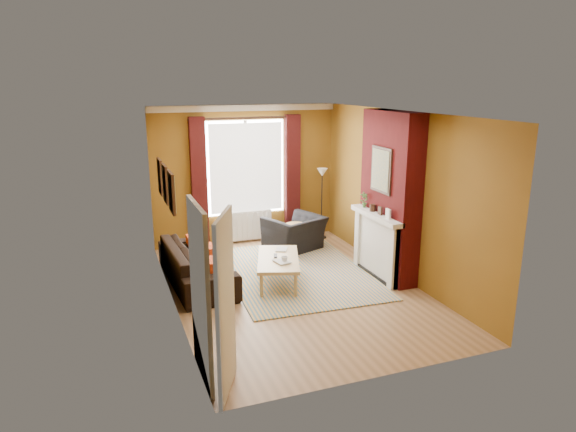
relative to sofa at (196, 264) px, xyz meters
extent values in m
plane|color=brown|center=(1.42, -0.79, -0.32)|extent=(5.50, 5.50, 0.00)
cube|color=brown|center=(1.42, 1.96, 1.08)|extent=(3.80, 0.02, 2.80)
cube|color=brown|center=(1.42, -3.54, 1.08)|extent=(3.80, 0.02, 2.80)
cube|color=brown|center=(3.32, -0.79, 1.08)|extent=(0.02, 5.50, 2.80)
cube|color=brown|center=(-0.48, -0.79, 1.08)|extent=(0.02, 5.50, 2.80)
cube|color=white|center=(1.42, -0.79, 2.48)|extent=(3.80, 5.50, 0.01)
cube|color=#42090A|center=(3.14, -0.79, 1.08)|extent=(0.35, 1.40, 2.80)
cube|color=silver|center=(2.95, -0.79, 0.23)|extent=(0.12, 1.30, 1.10)
cube|color=silver|center=(2.90, -0.79, 0.76)|extent=(0.22, 1.40, 0.08)
cube|color=silver|center=(2.93, -1.37, 0.20)|extent=(0.16, 0.14, 1.04)
cube|color=silver|center=(2.93, -0.21, 0.20)|extent=(0.16, 0.14, 1.04)
cube|color=black|center=(2.98, -0.79, 0.13)|extent=(0.06, 0.80, 0.90)
cube|color=black|center=(2.96, -0.79, -0.29)|extent=(0.20, 1.00, 0.06)
cube|color=silver|center=(2.91, -1.14, 0.88)|extent=(0.03, 0.12, 0.16)
cube|color=#301D13|center=(2.91, -0.89, 0.87)|extent=(0.03, 0.10, 0.14)
cylinder|color=#301D13|center=(2.91, -0.64, 0.86)|extent=(0.10, 0.10, 0.12)
cube|color=#301D13|center=(2.96, -0.79, 1.53)|extent=(0.03, 0.60, 0.75)
cube|color=#AF903B|center=(2.93, -0.79, 1.53)|extent=(0.01, 0.52, 0.66)
cube|color=silver|center=(1.42, 1.92, 2.42)|extent=(3.80, 0.08, 0.12)
cube|color=white|center=(1.42, 1.93, 1.23)|extent=(1.60, 0.04, 1.90)
cube|color=white|center=(1.42, 1.89, 1.23)|extent=(1.50, 0.02, 1.80)
cube|color=silver|center=(1.42, 1.91, 1.23)|extent=(0.06, 0.04, 1.90)
cube|color=#3A0D0D|center=(0.44, 1.84, 1.03)|extent=(0.30, 0.16, 2.50)
cube|color=#3A0D0D|center=(2.40, 1.84, 1.03)|extent=(0.30, 0.16, 2.50)
cylinder|color=#301D13|center=(1.42, 1.84, 2.23)|extent=(2.30, 0.05, 0.05)
cube|color=silver|center=(1.42, 1.86, 0.03)|extent=(1.00, 0.10, 0.60)
cube|color=silver|center=(0.97, 1.80, 0.03)|extent=(0.04, 0.03, 0.56)
cube|color=silver|center=(1.08, 1.80, 0.03)|extent=(0.04, 0.03, 0.56)
cube|color=silver|center=(1.19, 1.80, 0.03)|extent=(0.04, 0.03, 0.56)
cube|color=silver|center=(1.30, 1.80, 0.03)|extent=(0.04, 0.03, 0.56)
cube|color=silver|center=(1.41, 1.80, 0.03)|extent=(0.04, 0.03, 0.56)
cube|color=silver|center=(1.52, 1.80, 0.03)|extent=(0.04, 0.03, 0.56)
cube|color=silver|center=(1.63, 1.80, 0.03)|extent=(0.04, 0.03, 0.56)
cube|color=silver|center=(1.74, 1.80, 0.03)|extent=(0.04, 0.03, 0.56)
cube|color=silver|center=(1.85, 1.80, 0.03)|extent=(0.04, 0.03, 0.56)
cube|color=#301D13|center=(-0.45, -0.89, 1.43)|extent=(0.04, 0.44, 0.58)
cube|color=#D5E135|center=(-0.43, -0.89, 1.43)|extent=(0.01, 0.38, 0.52)
cube|color=#301D13|center=(-0.45, -0.24, 1.43)|extent=(0.04, 0.44, 0.58)
cube|color=teal|center=(-0.43, -0.24, 1.43)|extent=(0.01, 0.38, 0.52)
cube|color=#301D13|center=(-0.45, 0.41, 1.43)|extent=(0.04, 0.44, 0.58)
cube|color=red|center=(-0.43, 0.41, 1.43)|extent=(0.01, 0.38, 0.52)
cube|color=silver|center=(-0.46, -2.84, 0.68)|extent=(0.05, 0.94, 2.06)
cube|color=black|center=(-0.44, -2.84, 0.68)|extent=(0.02, 0.80, 1.98)
cube|color=silver|center=(-0.26, -3.20, 0.68)|extent=(0.37, 0.74, 1.98)
imported|color=#477B36|center=(2.91, -0.34, 0.93)|extent=(0.14, 0.10, 0.27)
cube|color=#AB300E|center=(0.15, -0.60, 0.18)|extent=(0.34, 0.40, 0.16)
cube|color=#AB300E|center=(0.15, 0.10, 0.18)|extent=(0.34, 0.40, 0.16)
cube|color=#AB300E|center=(0.15, 0.70, 0.18)|extent=(0.34, 0.40, 0.16)
cube|color=#34688F|center=(1.72, -0.16, -0.32)|extent=(2.51, 3.37, 0.02)
imported|color=black|center=(0.00, 0.00, 0.00)|extent=(0.98, 2.27, 0.65)
imported|color=black|center=(2.13, 1.02, 0.01)|extent=(1.30, 1.23, 0.68)
cube|color=tan|center=(1.26, -0.49, 0.09)|extent=(1.05, 1.46, 0.06)
cylinder|color=tan|center=(0.82, -0.97, -0.13)|extent=(0.07, 0.07, 0.39)
cylinder|color=tan|center=(1.32, -1.14, -0.13)|extent=(0.07, 0.07, 0.39)
cylinder|color=tan|center=(1.21, 0.16, -0.13)|extent=(0.07, 0.07, 0.39)
cylinder|color=tan|center=(1.71, -0.01, -0.13)|extent=(0.07, 0.07, 0.39)
cylinder|color=olive|center=(2.18, 1.09, -0.07)|extent=(0.44, 0.44, 0.51)
cylinder|color=black|center=(2.96, 1.57, -0.31)|extent=(0.26, 0.26, 0.03)
cylinder|color=black|center=(2.96, 1.57, 0.39)|extent=(0.03, 0.03, 1.38)
cone|color=beige|center=(2.96, 1.57, 1.09)|extent=(0.26, 0.26, 0.17)
imported|color=#999999|center=(1.14, -0.75, 0.13)|extent=(0.26, 0.31, 0.03)
imported|color=#999999|center=(1.37, -0.08, 0.13)|extent=(0.28, 0.31, 0.02)
imported|color=#999999|center=(1.29, -0.73, 0.16)|extent=(0.13, 0.13, 0.10)
cube|color=#272729|center=(1.24, -0.42, 0.13)|extent=(0.11, 0.18, 0.02)
camera|label=1|loc=(-1.36, -8.03, 2.95)|focal=32.00mm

